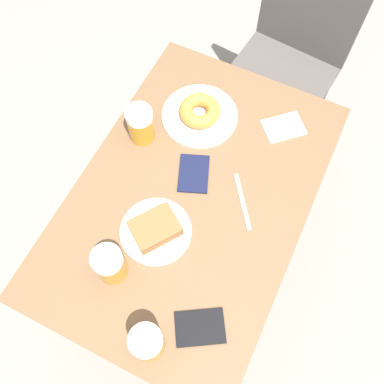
{
  "coord_description": "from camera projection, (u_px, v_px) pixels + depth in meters",
  "views": [
    {
      "loc": [
        0.23,
        -0.47,
        1.85
      ],
      "look_at": [
        0.0,
        0.0,
        0.74
      ],
      "focal_mm": 40.0,
      "sensor_mm": 36.0,
      "label": 1
    }
  ],
  "objects": [
    {
      "name": "plate_with_donut",
      "position": [
        200.0,
        113.0,
        1.34
      ],
      "size": [
        0.24,
        0.24,
        0.05
      ],
      "color": "white",
      "rests_on": "table"
    },
    {
      "name": "ground_plane",
      "position": [
        192.0,
        262.0,
        1.9
      ],
      "size": [
        8.0,
        8.0,
        0.0
      ],
      "primitive_type": "plane",
      "color": "gray"
    },
    {
      "name": "napkin_folded",
      "position": [
        284.0,
        127.0,
        1.34
      ],
      "size": [
        0.15,
        0.15,
        0.0
      ],
      "rotation": [
        0.0,
        0.0,
        0.76
      ],
      "color": "white",
      "rests_on": "table"
    },
    {
      "name": "plate_with_cake",
      "position": [
        156.0,
        230.0,
        1.18
      ],
      "size": [
        0.2,
        0.2,
        0.05
      ],
      "color": "white",
      "rests_on": "table"
    },
    {
      "name": "table",
      "position": [
        192.0,
        204.0,
        1.31
      ],
      "size": [
        0.65,
        0.99,
        0.72
      ],
      "color": "brown",
      "rests_on": "ground_plane"
    },
    {
      "name": "beer_mug_left",
      "position": [
        147.0,
        343.0,
        1.02
      ],
      "size": [
        0.08,
        0.08,
        0.12
      ],
      "color": "#C68C23",
      "rests_on": "table"
    },
    {
      "name": "passport_far_edge",
      "position": [
        194.0,
        173.0,
        1.27
      ],
      "size": [
        0.13,
        0.15,
        0.01
      ],
      "rotation": [
        0.0,
        0.0,
        3.52
      ],
      "color": "#141938",
      "rests_on": "table"
    },
    {
      "name": "passport_near_edge",
      "position": [
        200.0,
        327.0,
        1.09
      ],
      "size": [
        0.15,
        0.14,
        0.01
      ],
      "rotation": [
        0.0,
        0.0,
        5.26
      ],
      "color": "black",
      "rests_on": "table"
    },
    {
      "name": "fork",
      "position": [
        242.0,
        201.0,
        1.24
      ],
      "size": [
        0.11,
        0.15,
        0.0
      ],
      "rotation": [
        0.0,
        0.0,
        3.77
      ],
      "color": "silver",
      "rests_on": "table"
    },
    {
      "name": "chair",
      "position": [
        294.0,
        48.0,
        1.72
      ],
      "size": [
        0.44,
        0.44,
        0.89
      ],
      "rotation": [
        0.0,
        0.0,
        -0.11
      ],
      "color": "#514C47",
      "rests_on": "ground_plane"
    },
    {
      "name": "beer_mug_right",
      "position": [
        141.0,
        124.0,
        1.28
      ],
      "size": [
        0.08,
        0.08,
        0.12
      ],
      "color": "#C68C23",
      "rests_on": "table"
    },
    {
      "name": "beer_mug_center",
      "position": [
        110.0,
        264.0,
        1.1
      ],
      "size": [
        0.08,
        0.08,
        0.12
      ],
      "color": "#C68C23",
      "rests_on": "table"
    }
  ]
}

